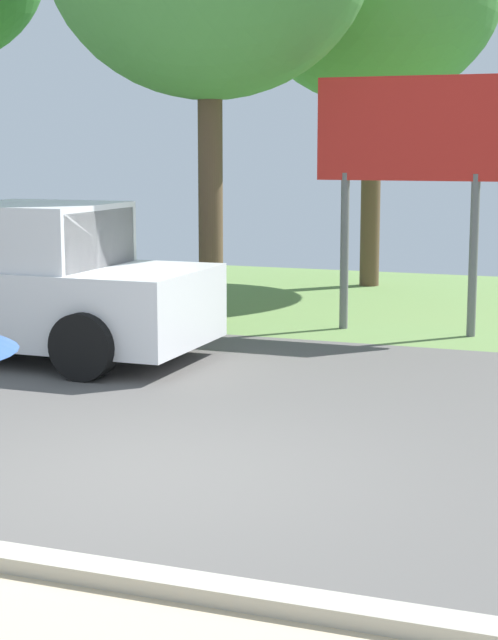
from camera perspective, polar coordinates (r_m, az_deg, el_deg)
ground_plane at (r=11.08m, az=1.18°, el=-4.19°), size 40.00×22.00×0.20m
pickup_truck at (r=13.34m, az=-13.17°, el=1.89°), size 5.20×2.28×1.88m
roadside_billboard at (r=14.58m, az=8.76°, el=9.26°), size 2.60×0.12×3.50m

